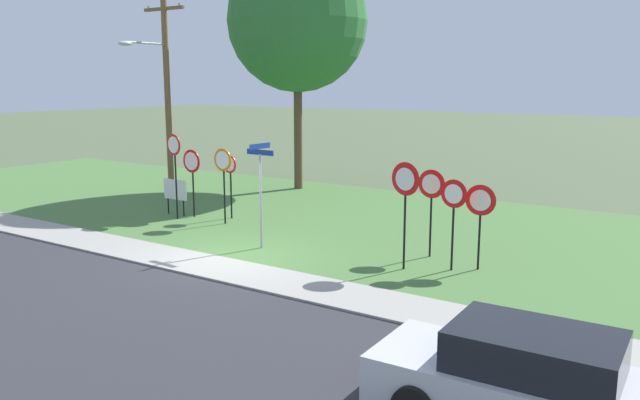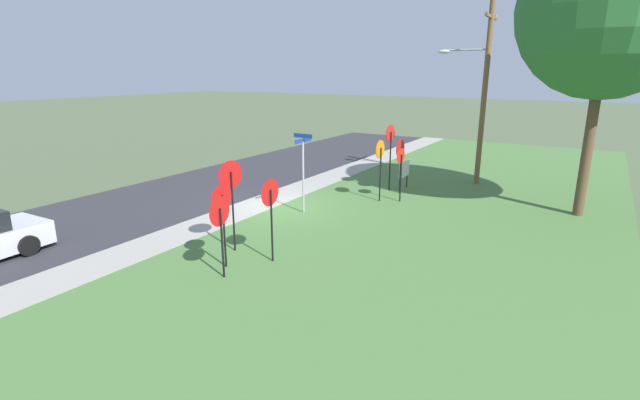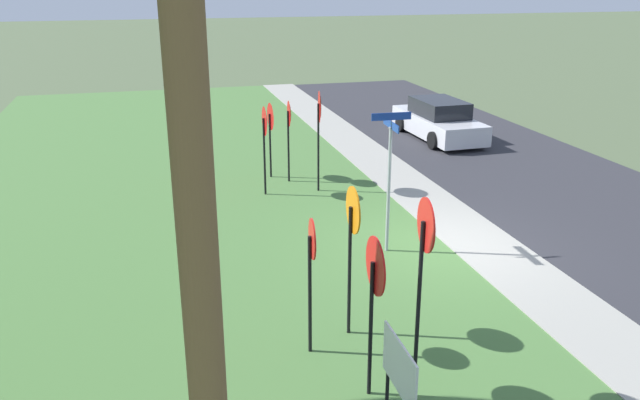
% 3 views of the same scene
% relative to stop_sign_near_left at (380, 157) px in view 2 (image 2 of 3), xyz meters
% --- Properties ---
extents(ground_plane, '(160.00, 160.00, 0.00)m').
position_rel_stop_sign_near_left_xyz_m(ground_plane, '(2.88, -3.08, -1.85)').
color(ground_plane, '#4C5B3D').
extents(road_asphalt, '(44.00, 6.40, 0.01)m').
position_rel_stop_sign_near_left_xyz_m(road_asphalt, '(2.88, -7.88, -1.85)').
color(road_asphalt, '#2D2D33').
rests_on(road_asphalt, ground_plane).
extents(sidewalk_strip, '(44.00, 1.60, 0.06)m').
position_rel_stop_sign_near_left_xyz_m(sidewalk_strip, '(2.88, -3.88, -1.82)').
color(sidewalk_strip, '#99968C').
rests_on(sidewalk_strip, ground_plane).
extents(grass_median, '(44.00, 12.00, 0.04)m').
position_rel_stop_sign_near_left_xyz_m(grass_median, '(2.88, 2.92, -1.83)').
color(grass_median, '#477038').
rests_on(grass_median, ground_plane).
extents(stop_sign_near_left, '(0.74, 0.10, 2.49)m').
position_rel_stop_sign_near_left_xyz_m(stop_sign_near_left, '(0.00, 0.00, 0.00)').
color(stop_sign_near_left, black).
rests_on(stop_sign_near_left, grass_median).
extents(stop_sign_near_right, '(0.62, 0.11, 2.18)m').
position_rel_stop_sign_near_left_xyz_m(stop_sign_near_right, '(-0.37, 0.74, -0.26)').
color(stop_sign_near_right, black).
rests_on(stop_sign_near_right, grass_median).
extents(stop_sign_far_left, '(0.79, 0.10, 2.34)m').
position_rel_stop_sign_near_left_xyz_m(stop_sign_far_left, '(-1.62, 0.21, -0.11)').
color(stop_sign_far_left, black).
rests_on(stop_sign_far_left, grass_median).
extents(stop_sign_far_center, '(0.71, 0.13, 2.89)m').
position_rel_stop_sign_near_left_xyz_m(stop_sign_far_center, '(-1.84, -0.36, 0.29)').
color(stop_sign_far_center, black).
rests_on(stop_sign_far_center, grass_median).
extents(yield_sign_near_left, '(0.77, 0.11, 2.15)m').
position_rel_stop_sign_near_left_xyz_m(yield_sign_near_left, '(8.76, -0.42, -0.23)').
color(yield_sign_near_left, black).
rests_on(yield_sign_near_left, grass_median).
extents(yield_sign_near_right, '(0.76, 0.10, 2.35)m').
position_rel_stop_sign_near_left_xyz_m(yield_sign_near_right, '(7.27, 0.02, -0.06)').
color(yield_sign_near_right, black).
rests_on(yield_sign_near_right, grass_median).
extents(yield_sign_far_left, '(0.82, 0.18, 2.70)m').
position_rel_stop_sign_near_left_xyz_m(yield_sign_far_left, '(7.20, -1.42, 0.22)').
color(yield_sign_far_left, black).
rests_on(yield_sign_far_left, grass_median).
extents(yield_sign_far_right, '(0.71, 0.12, 2.28)m').
position_rel_stop_sign_near_left_xyz_m(yield_sign_far_right, '(8.23, -0.83, -0.12)').
color(yield_sign_far_right, black).
rests_on(yield_sign_far_right, grass_median).
extents(street_name_post, '(0.96, 0.82, 2.95)m').
position_rel_stop_sign_near_left_xyz_m(street_name_post, '(2.95, -1.74, -0.06)').
color(street_name_post, '#9EA0A8').
rests_on(street_name_post, grass_median).
extents(utility_pole, '(2.10, 2.37, 8.38)m').
position_rel_stop_sign_near_left_xyz_m(utility_pole, '(-5.26, 2.50, 2.72)').
color(utility_pole, brown).
rests_on(utility_pole, grass_median).
extents(notice_board, '(1.10, 0.06, 1.25)m').
position_rel_stop_sign_near_left_xyz_m(notice_board, '(-2.38, 0.13, -0.98)').
color(notice_board, black).
rests_on(notice_board, grass_median).
extents(oak_tree_left, '(5.87, 5.87, 10.00)m').
position_rel_stop_sign_near_left_xyz_m(oak_tree_left, '(-2.05, 7.08, 5.24)').
color(oak_tree_left, brown).
rests_on(oak_tree_left, grass_median).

